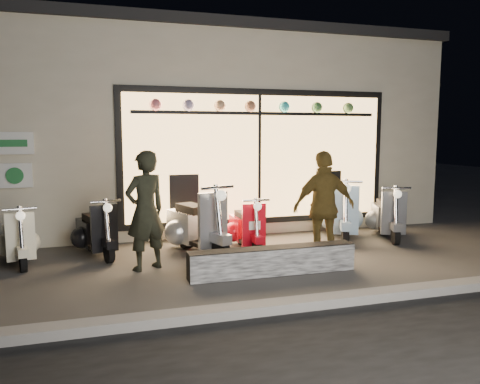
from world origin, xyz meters
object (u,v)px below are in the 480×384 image
Objects in this scene: scooter_silver at (194,225)px; woman at (324,207)px; graffiti_barrier at (273,261)px; scooter_red at (245,227)px; man at (145,211)px.

woman reaches higher than scooter_silver.
scooter_red is at bearing 86.44° from graffiti_barrier.
graffiti_barrier is 1.28m from woman.
scooter_red is (0.93, 0.02, -0.10)m from scooter_silver.
man reaches higher than scooter_silver.
graffiti_barrier is at bearing 129.16° from man.
woman is (1.01, 0.41, 0.67)m from graffiti_barrier.
scooter_red is at bearing -53.44° from woman.
scooter_silver is 0.91× the size of woman.
scooter_silver is (-0.83, 1.62, 0.26)m from graffiti_barrier.
man is at bearing -154.52° from scooter_red.
man is (-1.81, -0.86, 0.52)m from scooter_red.
graffiti_barrier is at bearing 22.48° from woman.
man is (-0.88, -0.83, 0.42)m from scooter_silver.
scooter_red is 0.71× the size of man.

